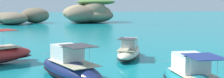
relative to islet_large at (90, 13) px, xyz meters
The scene contains 5 objects.
islet_large is the anchor object (origin of this frame).
islet_small 22.32m from the islet_large, behind, with size 21.33×18.11×4.90m.
motorboat_navy 74.11m from the islet_large, 102.52° to the right, with size 5.62×9.75×2.93m.
motorboat_cream 65.60m from the islet_large, 97.36° to the right, with size 5.62×7.85×2.40m.
dinghy_tender 71.32m from the islet_large, 93.64° to the right, with size 1.93×2.85×0.58m.
Camera 1 is at (-9.13, -18.48, 6.14)m, focal length 47.90 mm.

